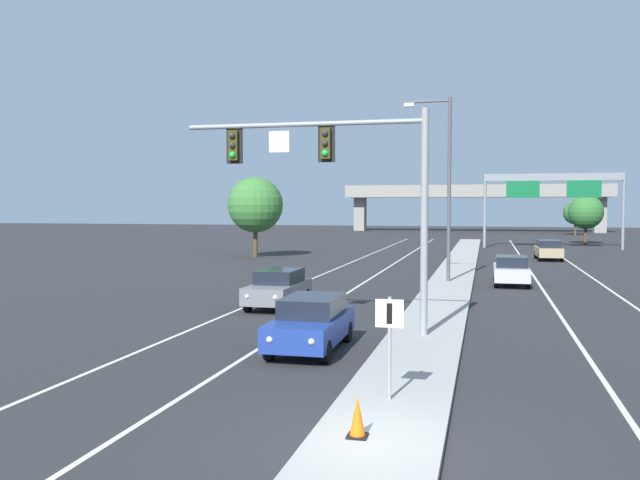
{
  "coord_description": "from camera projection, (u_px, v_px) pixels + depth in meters",
  "views": [
    {
      "loc": [
        1.87,
        -11.31,
        4.28
      ],
      "look_at": [
        -3.2,
        9.09,
        3.2
      ],
      "focal_mm": 37.68,
      "sensor_mm": 36.0,
      "label": 1
    }
  ],
  "objects": [
    {
      "name": "traffic_cone_median_nose",
      "position": [
        357.0,
        417.0,
        11.95
      ],
      "size": [
        0.36,
        0.36,
        0.74
      ],
      "color": "black",
      "rests_on": "median_island"
    },
    {
      "name": "lane_stripe_oncoming_center",
      "position": [
        363.0,
        283.0,
        37.0
      ],
      "size": [
        0.14,
        100.0,
        0.01
      ],
      "primitive_type": "cube",
      "color": "silver",
      "rests_on": "ground"
    },
    {
      "name": "tree_far_right_b",
      "position": [
        575.0,
        213.0,
        97.11
      ],
      "size": [
        3.46,
        3.46,
        5.0
      ],
      "color": "#4C3823",
      "rests_on": "ground"
    },
    {
      "name": "street_lamp_median",
      "position": [
        445.0,
        178.0,
        36.52
      ],
      "size": [
        2.58,
        0.28,
        10.0
      ],
      "color": "#4C4C51",
      "rests_on": "median_island"
    },
    {
      "name": "median_sign_post",
      "position": [
        390.0,
        333.0,
        14.22
      ],
      "size": [
        0.6,
        0.1,
        2.2
      ],
      "color": "gray",
      "rests_on": "median_island"
    },
    {
      "name": "edge_stripe_left",
      "position": [
        305.0,
        281.0,
        37.79
      ],
      "size": [
        0.14,
        100.0,
        0.01
      ],
      "primitive_type": "cube",
      "color": "silver",
      "rests_on": "ground"
    },
    {
      "name": "car_receding_silver",
      "position": [
        511.0,
        270.0,
        36.08
      ],
      "size": [
        1.82,
        4.47,
        1.58
      ],
      "color": "#B7B7BC",
      "rests_on": "ground"
    },
    {
      "name": "tree_far_left_a",
      "position": [
        255.0,
        205.0,
        55.3
      ],
      "size": [
        4.58,
        4.58,
        6.63
      ],
      "color": "#4C3823",
      "rests_on": "ground"
    },
    {
      "name": "edge_stripe_right",
      "position": [
        610.0,
        290.0,
        33.94
      ],
      "size": [
        0.14,
        100.0,
        0.01
      ],
      "primitive_type": "cube",
      "color": "silver",
      "rests_on": "ground"
    },
    {
      "name": "lane_stripe_receding_center",
      "position": [
        542.0,
        288.0,
        34.73
      ],
      "size": [
        0.14,
        100.0,
        0.01
      ],
      "primitive_type": "cube",
      "color": "silver",
      "rests_on": "ground"
    },
    {
      "name": "car_receding_tan",
      "position": [
        548.0,
        250.0,
        52.64
      ],
      "size": [
        1.93,
        4.51,
        1.58
      ],
      "color": "tan",
      "rests_on": "ground"
    },
    {
      "name": "car_oncoming_blue",
      "position": [
        311.0,
        323.0,
        19.85
      ],
      "size": [
        1.85,
        4.48,
        1.58
      ],
      "color": "navy",
      "rests_on": "ground"
    },
    {
      "name": "tree_far_right_c",
      "position": [
        586.0,
        212.0,
        73.99
      ],
      "size": [
        3.79,
        3.79,
        5.48
      ],
      "color": "#4C3823",
      "rests_on": "ground"
    },
    {
      "name": "car_oncoming_grey",
      "position": [
        278.0,
        288.0,
        28.27
      ],
      "size": [
        1.82,
        4.47,
        1.58
      ],
      "color": "slate",
      "rests_on": "ground"
    },
    {
      "name": "median_island",
      "position": [
        441.0,
        303.0,
        29.08
      ],
      "size": [
        2.4,
        110.0,
        0.15
      ],
      "primitive_type": "cube",
      "color": "#9E9B93",
      "rests_on": "ground"
    },
    {
      "name": "highway_sign_gantry",
      "position": [
        553.0,
        186.0,
        66.14
      ],
      "size": [
        13.28,
        0.42,
        7.5
      ],
      "color": "gray",
      "rests_on": "ground"
    },
    {
      "name": "overhead_signal_mast",
      "position": [
        343.0,
        172.0,
        21.78
      ],
      "size": [
        8.12,
        0.44,
        7.2
      ],
      "color": "gray",
      "rests_on": "median_island"
    },
    {
      "name": "ground_plane",
      "position": [
        373.0,
        452.0,
        11.64
      ],
      "size": [
        260.0,
        260.0,
        0.0
      ],
      "primitive_type": "plane",
      "color": "#28282B"
    },
    {
      "name": "overpass_bridge",
      "position": [
        475.0,
        196.0,
        110.19
      ],
      "size": [
        42.4,
        6.4,
        7.65
      ],
      "color": "gray",
      "rests_on": "ground"
    }
  ]
}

